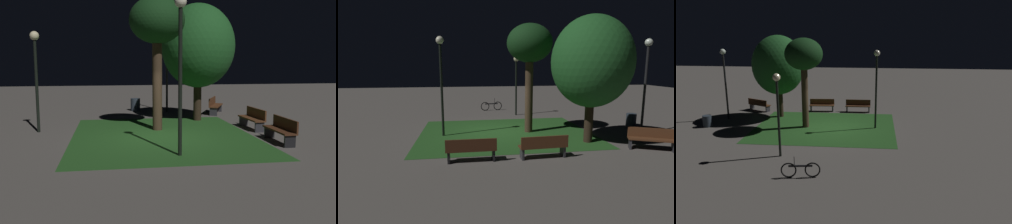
{
  "view_description": "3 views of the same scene",
  "coord_description": "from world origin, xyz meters",
  "views": [
    {
      "loc": [
        -13.48,
        1.72,
        2.88
      ],
      "look_at": [
        0.18,
        -0.38,
        0.96
      ],
      "focal_mm": 39.75,
      "sensor_mm": 36.0,
      "label": 1
    },
    {
      "loc": [
        -1.48,
        -13.5,
        3.43
      ],
      "look_at": [
        0.47,
        -0.58,
        1.15
      ],
      "focal_mm": 28.84,
      "sensor_mm": 36.0,
      "label": 2
    },
    {
      "loc": [
        -2.53,
        19.29,
        6.14
      ],
      "look_at": [
        -0.76,
        0.72,
        1.25
      ],
      "focal_mm": 35.45,
      "sensor_mm": 36.0,
      "label": 3
    }
  ],
  "objects": [
    {
      "name": "bench_back_row",
      "position": [
        6.0,
        -3.84,
        0.48
      ],
      "size": [
        1.83,
        1.21,
        0.88
      ],
      "color": "#512D19",
      "rests_on": "ground"
    },
    {
      "name": "tree_near_wall",
      "position": [
        3.93,
        -2.39,
        3.55
      ],
      "size": [
        3.48,
        3.48,
        5.54
      ],
      "color": "#2D2116",
      "rests_on": "ground"
    },
    {
      "name": "lamp_post_path_center",
      "position": [
        -2.6,
        -0.32,
        3.21
      ],
      "size": [
        0.36,
        0.36,
        4.75
      ],
      "color": "black",
      "rests_on": "ground"
    },
    {
      "name": "lamp_post_plaza_east",
      "position": [
        1.96,
        4.65,
        2.78
      ],
      "size": [
        0.36,
        0.36,
        4.02
      ],
      "color": "black",
      "rests_on": "ground"
    },
    {
      "name": "grass_lawn",
      "position": [
        0.51,
        -0.22,
        0.01
      ],
      "size": [
        8.56,
        6.86,
        0.01
      ],
      "primitive_type": "cube",
      "color": "#23511E",
      "rests_on": "ground"
    },
    {
      "name": "trash_bin",
      "position": [
        7.84,
        0.35,
        0.36
      ],
      "size": [
        0.54,
        0.54,
        0.71
      ],
      "primitive_type": "cylinder",
      "color": "#2D3842",
      "rests_on": "ground"
    },
    {
      "name": "bench_path_side",
      "position": [
        -1.33,
        -4.2,
        0.48
      ],
      "size": [
        1.8,
        0.49,
        0.88
      ],
      "color": "#422314",
      "rests_on": "ground"
    },
    {
      "name": "lamp_post_plaza_west",
      "position": [
        7.26,
        -1.4,
        3.17
      ],
      "size": [
        0.36,
        0.36,
        4.68
      ],
      "color": "black",
      "rests_on": "ground"
    },
    {
      "name": "tree_back_right",
      "position": [
        1.71,
        -0.17,
        4.35
      ],
      "size": [
        2.26,
        2.26,
        5.45
      ],
      "color": "#423021",
      "rests_on": "ground"
    },
    {
      "name": "ground_plane",
      "position": [
        0.0,
        0.0,
        0.0
      ],
      "size": [
        60.0,
        60.0,
        0.0
      ],
      "primitive_type": "plane",
      "color": "#56514C"
    },
    {
      "name": "bicycle",
      "position": [
        0.47,
        6.85,
        0.34
      ],
      "size": [
        1.64,
        0.27,
        0.93
      ],
      "color": "black",
      "rests_on": "ground"
    },
    {
      "name": "bench_corner",
      "position": [
        1.33,
        -4.2,
        0.48
      ],
      "size": [
        1.82,
        0.58,
        0.88
      ],
      "color": "#512D19",
      "rests_on": "ground"
    }
  ]
}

